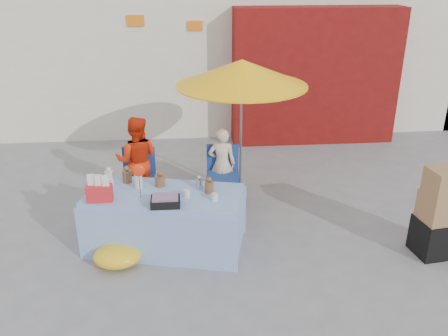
{
  "coord_description": "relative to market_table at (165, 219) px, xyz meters",
  "views": [
    {
      "loc": [
        -0.34,
        -4.77,
        3.34
      ],
      "look_at": [
        0.12,
        0.6,
        1.0
      ],
      "focal_mm": 38.0,
      "sensor_mm": 36.0,
      "label": 1
    }
  ],
  "objects": [
    {
      "name": "ground",
      "position": [
        0.64,
        -0.47,
        -0.38
      ],
      "size": [
        80.0,
        80.0,
        0.0
      ],
      "primitive_type": "plane",
      "color": "slate",
      "rests_on": "ground"
    },
    {
      "name": "market_table",
      "position": [
        0.0,
        0.0,
        0.0
      ],
      "size": [
        2.1,
        1.32,
        1.17
      ],
      "rotation": [
        0.0,
        0.0,
        -0.23
      ],
      "color": "#89B0DB",
      "rests_on": "ground"
    },
    {
      "name": "chair_left",
      "position": [
        -0.42,
        1.15,
        -0.13
      ],
      "size": [
        0.52,
        0.51,
        0.85
      ],
      "rotation": [
        0.0,
        0.0,
        -0.08
      ],
      "color": "navy",
      "rests_on": "ground"
    },
    {
      "name": "chair_right",
      "position": [
        0.83,
        1.15,
        -0.13
      ],
      "size": [
        0.52,
        0.51,
        0.85
      ],
      "rotation": [
        0.0,
        0.0,
        -0.08
      ],
      "color": "navy",
      "rests_on": "ground"
    },
    {
      "name": "vendor_orange",
      "position": [
        -0.43,
        1.29,
        0.28
      ],
      "size": [
        0.69,
        0.55,
        1.33
      ],
      "primitive_type": "imported",
      "rotation": [
        0.0,
        0.0,
        3.06
      ],
      "color": "red",
      "rests_on": "ground"
    },
    {
      "name": "vendor_beige",
      "position": [
        0.82,
        1.29,
        0.18
      ],
      "size": [
        0.43,
        0.3,
        1.12
      ],
      "primitive_type": "imported",
      "rotation": [
        0.0,
        0.0,
        3.06
      ],
      "color": "beige",
      "rests_on": "ground"
    },
    {
      "name": "umbrella",
      "position": [
        1.12,
        1.44,
        1.51
      ],
      "size": [
        1.9,
        1.9,
        2.09
      ],
      "color": "gray",
      "rests_on": "ground"
    },
    {
      "name": "box_stack",
      "position": [
        3.34,
        -0.45,
        0.15
      ],
      "size": [
        0.57,
        0.49,
        1.15
      ],
      "rotation": [
        0.0,
        0.0,
        0.13
      ],
      "color": "black",
      "rests_on": "ground"
    },
    {
      "name": "tarp_bundle",
      "position": [
        -0.56,
        -0.38,
        -0.25
      ],
      "size": [
        0.6,
        0.49,
        0.26
      ],
      "primitive_type": "ellipsoid",
      "rotation": [
        0.0,
        0.0,
        -0.06
      ],
      "color": "yellow",
      "rests_on": "ground"
    }
  ]
}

